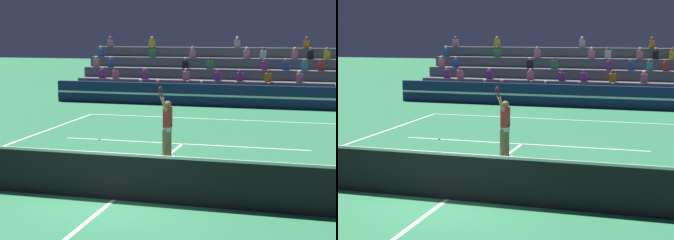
# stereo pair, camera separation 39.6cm
# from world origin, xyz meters

# --- Properties ---
(ground_plane) EXTENTS (120.00, 120.00, 0.00)m
(ground_plane) POSITION_xyz_m (0.00, 0.00, 0.00)
(ground_plane) COLOR #2D7A4C
(court_lines) EXTENTS (11.10, 23.90, 0.01)m
(court_lines) POSITION_xyz_m (0.00, 0.00, 0.00)
(court_lines) COLOR white
(court_lines) RESTS_ON ground
(tennis_net) EXTENTS (12.00, 0.10, 1.10)m
(tennis_net) POSITION_xyz_m (0.00, 0.00, 0.54)
(tennis_net) COLOR slate
(tennis_net) RESTS_ON ground
(sponsor_banner_wall) EXTENTS (18.00, 0.26, 1.10)m
(sponsor_banner_wall) POSITION_xyz_m (0.00, 15.86, 0.55)
(sponsor_banner_wall) COLOR navy
(sponsor_banner_wall) RESTS_ON ground
(bleacher_stand) EXTENTS (17.39, 4.75, 3.38)m
(bleacher_stand) POSITION_xyz_m (0.00, 19.66, 1.02)
(bleacher_stand) COLOR #4C515B
(bleacher_stand) RESTS_ON ground
(tennis_player) EXTENTS (0.34, 1.36, 2.28)m
(tennis_player) POSITION_xyz_m (0.12, 4.07, 0.98)
(tennis_player) COLOR #9E7051
(tennis_player) RESTS_ON ground
(tennis_ball) EXTENTS (0.07, 0.07, 0.07)m
(tennis_ball) POSITION_xyz_m (-2.89, 6.33, 0.03)
(tennis_ball) COLOR #C6DB33
(tennis_ball) RESTS_ON ground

